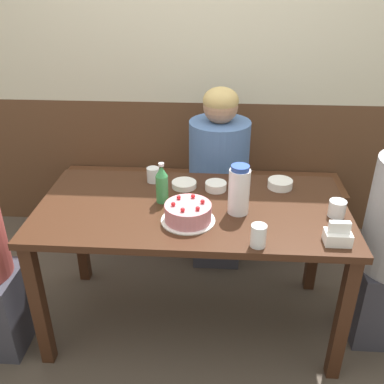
{
  "coord_description": "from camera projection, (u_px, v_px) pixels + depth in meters",
  "views": [
    {
      "loc": [
        0.12,
        -1.82,
        1.78
      ],
      "look_at": [
        -0.0,
        0.05,
        0.79
      ],
      "focal_mm": 40.0,
      "sensor_mm": 36.0,
      "label": 1
    }
  ],
  "objects": [
    {
      "name": "ground_plane",
      "position": [
        192.0,
        319.0,
        2.44
      ],
      "size": [
        12.0,
        12.0,
        0.0
      ],
      "primitive_type": "plane",
      "color": "#4C4238"
    },
    {
      "name": "back_wall",
      "position": [
        203.0,
        59.0,
        2.78
      ],
      "size": [
        4.8,
        0.04,
        2.5
      ],
      "color": "brown",
      "rests_on": "ground_plane"
    },
    {
      "name": "bench_seat",
      "position": [
        200.0,
        210.0,
        3.06
      ],
      "size": [
        1.94,
        0.38,
        0.47
      ],
      "color": "#56331E",
      "rests_on": "ground_plane"
    },
    {
      "name": "dining_table",
      "position": [
        192.0,
        222.0,
        2.14
      ],
      "size": [
        1.52,
        0.75,
        0.74
      ],
      "color": "#381E11",
      "rests_on": "ground_plane"
    },
    {
      "name": "birthday_cake",
      "position": [
        188.0,
        213.0,
        1.95
      ],
      "size": [
        0.25,
        0.25,
        0.11
      ],
      "color": "white",
      "rests_on": "dining_table"
    },
    {
      "name": "water_pitcher",
      "position": [
        239.0,
        190.0,
        1.99
      ],
      "size": [
        0.1,
        0.1,
        0.24
      ],
      "color": "white",
      "rests_on": "dining_table"
    },
    {
      "name": "soju_bottle",
      "position": [
        162.0,
        184.0,
        2.09
      ],
      "size": [
        0.06,
        0.06,
        0.21
      ],
      "color": "#388E4C",
      "rests_on": "dining_table"
    },
    {
      "name": "napkin_holder",
      "position": [
        338.0,
        235.0,
        1.79
      ],
      "size": [
        0.11,
        0.08,
        0.11
      ],
      "color": "white",
      "rests_on": "dining_table"
    },
    {
      "name": "bowl_soup_white",
      "position": [
        184.0,
        184.0,
        2.27
      ],
      "size": [
        0.13,
        0.13,
        0.03
      ],
      "color": "white",
      "rests_on": "dining_table"
    },
    {
      "name": "bowl_rice_small",
      "position": [
        280.0,
        184.0,
        2.26
      ],
      "size": [
        0.13,
        0.13,
        0.04
      ],
      "color": "white",
      "rests_on": "dining_table"
    },
    {
      "name": "bowl_side_dish",
      "position": [
        216.0,
        186.0,
        2.24
      ],
      "size": [
        0.11,
        0.11,
        0.04
      ],
      "color": "white",
      "rests_on": "dining_table"
    },
    {
      "name": "glass_water_tall",
      "position": [
        337.0,
        209.0,
        1.99
      ],
      "size": [
        0.08,
        0.08,
        0.08
      ],
      "color": "silver",
      "rests_on": "dining_table"
    },
    {
      "name": "glass_tumbler_short",
      "position": [
        258.0,
        236.0,
        1.77
      ],
      "size": [
        0.07,
        0.07,
        0.1
      ],
      "color": "silver",
      "rests_on": "dining_table"
    },
    {
      "name": "glass_shot_small",
      "position": [
        153.0,
        175.0,
        2.31
      ],
      "size": [
        0.07,
        0.07,
        0.08
      ],
      "color": "silver",
      "rests_on": "dining_table"
    },
    {
      "name": "person_teal_shirt",
      "position": [
        218.0,
        179.0,
        2.72
      ],
      "size": [
        0.37,
        0.37,
        1.17
      ],
      "rotation": [
        0.0,
        0.0,
        -1.57
      ],
      "color": "#33333D",
      "rests_on": "ground_plane"
    }
  ]
}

